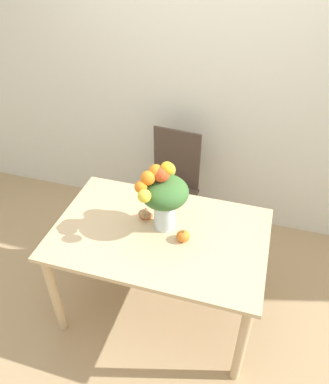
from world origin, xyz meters
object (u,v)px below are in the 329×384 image
at_px(flower_vase, 163,193).
at_px(turkey_figurine, 145,213).
at_px(pumpkin, 183,236).
at_px(dining_chair_near_window, 171,188).

distance_m(flower_vase, turkey_figurine, 0.27).
bearing_deg(turkey_figurine, flower_vase, -18.25).
relative_size(flower_vase, pumpkin, 5.70).
height_order(flower_vase, dining_chair_near_window, flower_vase).
bearing_deg(dining_chair_near_window, pumpkin, -64.26).
relative_size(flower_vase, dining_chair_near_window, 0.48).
xyz_separation_m(pumpkin, dining_chair_near_window, (-0.30, 0.80, -0.29)).
xyz_separation_m(flower_vase, turkey_figurine, (-0.14, 0.04, -0.23)).
bearing_deg(dining_chair_near_window, turkey_figurine, -83.65).
xyz_separation_m(flower_vase, pumpkin, (0.15, -0.09, -0.23)).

